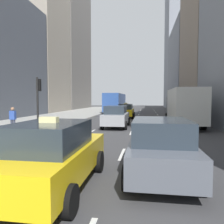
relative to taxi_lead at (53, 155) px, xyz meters
name	(u,v)px	position (x,y,z in m)	size (l,w,h in m)	color
sidewalk_left	(66,116)	(-8.20, 22.74, -0.81)	(8.00, 66.00, 0.15)	#9E9E99
lane_markings	(136,120)	(1.40, 18.74, -0.87)	(5.72, 56.00, 0.01)	white
building_row_left	(28,19)	(-15.20, 26.05, 13.48)	(6.00, 56.50, 36.80)	gray
building_row_right	(205,26)	(10.80, 28.58, 11.93)	(6.00, 67.73, 34.70)	slate
taxi_lead	(53,155)	(0.00, 0.00, 0.00)	(2.02, 4.40, 1.87)	yellow
taxi_second	(126,111)	(0.00, 21.54, 0.00)	(2.02, 4.40, 1.87)	yellow
sedan_black_near	(160,147)	(2.80, 1.42, -0.01)	(2.02, 4.42, 1.72)	#565B66
sedan_silver_behind	(116,116)	(0.00, 12.35, 0.02)	(2.02, 4.53, 1.78)	#9EA0A5
city_bus	(115,102)	(-2.81, 32.60, 0.91)	(2.80, 11.61, 3.25)	#2D519E
box_truck	(183,106)	(5.60, 14.18, 0.83)	(2.58, 8.40, 3.15)	#262628
pedestrian_far_walking	(13,119)	(-5.99, 7.47, 0.19)	(0.36, 0.22, 1.65)	#383D51
traffic_light_pole	(38,97)	(-3.95, 6.93, 1.53)	(0.24, 0.42, 3.60)	black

